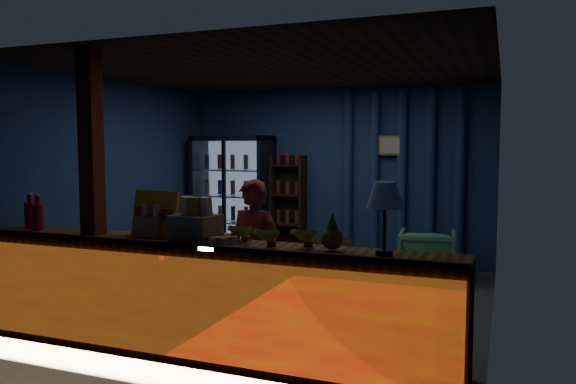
% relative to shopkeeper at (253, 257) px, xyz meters
% --- Properties ---
extents(ground, '(4.60, 4.60, 0.00)m').
position_rel_shopkeeper_xyz_m(ground, '(-0.23, 1.26, -0.72)').
color(ground, '#515154').
rests_on(ground, ground).
extents(room_walls, '(4.60, 4.60, 4.60)m').
position_rel_shopkeeper_xyz_m(room_walls, '(-0.23, 1.26, 0.85)').
color(room_walls, navy).
rests_on(room_walls, ground).
extents(counter, '(4.40, 0.57, 0.99)m').
position_rel_shopkeeper_xyz_m(counter, '(-0.23, -0.65, -0.24)').
color(counter, brown).
rests_on(counter, ground).
extents(support_post, '(0.16, 0.16, 2.60)m').
position_rel_shopkeeper_xyz_m(support_post, '(-1.28, -0.64, 0.58)').
color(support_post, maroon).
rests_on(support_post, ground).
extents(beverage_cooler, '(1.20, 0.62, 1.90)m').
position_rel_shopkeeper_xyz_m(beverage_cooler, '(-1.78, 3.17, 0.21)').
color(beverage_cooler, black).
rests_on(beverage_cooler, ground).
extents(bottle_shelf, '(0.50, 0.28, 1.60)m').
position_rel_shopkeeper_xyz_m(bottle_shelf, '(-0.93, 3.31, 0.07)').
color(bottle_shelf, '#361E11').
rests_on(bottle_shelf, ground).
extents(curtain_folds, '(1.74, 0.14, 2.50)m').
position_rel_shopkeeper_xyz_m(curtain_folds, '(0.77, 3.40, 0.58)').
color(curtain_folds, navy).
rests_on(curtain_folds, room_walls).
extents(framed_picture, '(0.36, 0.04, 0.28)m').
position_rel_shopkeeper_xyz_m(framed_picture, '(0.62, 3.35, 1.03)').
color(framed_picture, gold).
rests_on(framed_picture, room_walls).
extents(shopkeeper, '(0.55, 0.38, 1.44)m').
position_rel_shopkeeper_xyz_m(shopkeeper, '(0.00, 0.00, 0.00)').
color(shopkeeper, maroon).
rests_on(shopkeeper, ground).
extents(green_chair, '(0.76, 0.78, 0.66)m').
position_rel_shopkeeper_xyz_m(green_chair, '(1.24, 2.70, -0.39)').
color(green_chair, '#58B169').
rests_on(green_chair, ground).
extents(side_table, '(0.59, 0.53, 0.53)m').
position_rel_shopkeeper_xyz_m(side_table, '(-0.03, 2.68, -0.50)').
color(side_table, '#361E11').
rests_on(side_table, ground).
extents(yellow_sign, '(0.51, 0.18, 0.40)m').
position_rel_shopkeeper_xyz_m(yellow_sign, '(-0.72, -0.50, 0.43)').
color(yellow_sign, '#D9990B').
rests_on(yellow_sign, counter).
extents(soda_bottles, '(0.28, 0.19, 0.35)m').
position_rel_shopkeeper_xyz_m(soda_bottles, '(-2.03, -0.59, 0.37)').
color(soda_bottles, '#AF0B1E').
rests_on(soda_bottles, counter).
extents(snack_box_left, '(0.38, 0.33, 0.38)m').
position_rel_shopkeeper_xyz_m(snack_box_left, '(-0.21, -0.68, 0.36)').
color(snack_box_left, '#A27D4E').
rests_on(snack_box_left, counter).
extents(snack_box_centre, '(0.30, 0.26, 0.29)m').
position_rel_shopkeeper_xyz_m(snack_box_centre, '(-0.75, -0.49, 0.33)').
color(snack_box_centre, '#A27D4E').
rests_on(snack_box_centre, counter).
extents(pastry_tray, '(0.50, 0.50, 0.08)m').
position_rel_shopkeeper_xyz_m(pastry_tray, '(0.03, -0.71, 0.26)').
color(pastry_tray, silver).
rests_on(pastry_tray, counter).
extents(banana_bunches, '(0.80, 0.30, 0.17)m').
position_rel_shopkeeper_xyz_m(banana_bunches, '(0.44, -0.57, 0.32)').
color(banana_bunches, yellow).
rests_on(banana_bunches, counter).
extents(table_lamp, '(0.28, 0.28, 0.54)m').
position_rel_shopkeeper_xyz_m(table_lamp, '(1.35, -0.65, 0.65)').
color(table_lamp, black).
rests_on(table_lamp, counter).
extents(pineapple, '(0.17, 0.17, 0.29)m').
position_rel_shopkeeper_xyz_m(pineapple, '(0.94, -0.59, 0.35)').
color(pineapple, '#8C5C19').
rests_on(pineapple, counter).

